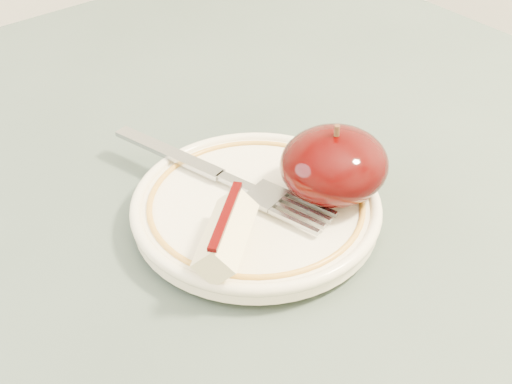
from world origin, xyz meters
TOP-DOWN VIEW (x-y plane):
  - table at (0.00, 0.00)m, footprint 0.90×0.90m
  - plate at (0.04, 0.01)m, footprint 0.18×0.18m
  - apple_half at (0.09, -0.01)m, footprint 0.08×0.08m
  - apple_wedge at (-0.01, -0.02)m, footprint 0.07×0.07m
  - fork at (0.03, 0.05)m, footprint 0.07×0.20m

SIDE VIEW (x-z plane):
  - table at x=0.00m, z-range 0.29..1.04m
  - plate at x=0.04m, z-range 0.75..0.77m
  - fork at x=0.03m, z-range 0.77..0.78m
  - apple_wedge at x=-0.01m, z-range 0.77..0.80m
  - apple_half at x=0.09m, z-range 0.76..0.82m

